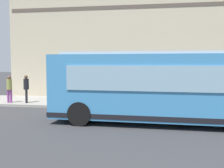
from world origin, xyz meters
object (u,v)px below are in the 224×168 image
at_px(pedestrian_walking_along_curb, 26,87).
at_px(newspaper_vending_box, 97,95).
at_px(city_bus_nearside, 168,87).
at_px(pedestrian_near_building_entrance, 124,90).
at_px(pedestrian_by_light_pole, 9,87).
at_px(fire_hydrant, 196,96).

bearing_deg(pedestrian_walking_along_curb, newspaper_vending_box, -78.83).
relative_size(pedestrian_walking_along_curb, newspaper_vending_box, 1.89).
height_order(city_bus_nearside, pedestrian_near_building_entrance, city_bus_nearside).
xyz_separation_m(pedestrian_walking_along_curb, newspaper_vending_box, (0.84, -4.24, -0.53)).
height_order(city_bus_nearside, pedestrian_by_light_pole, city_bus_nearside).
relative_size(city_bus_nearside, newspaper_vending_box, 11.23).
xyz_separation_m(city_bus_nearside, pedestrian_walking_along_curb, (3.71, 8.41, -0.42)).
bearing_deg(fire_hydrant, city_bus_nearside, 162.55).
xyz_separation_m(fire_hydrant, newspaper_vending_box, (-1.59, 6.10, 0.09)).
bearing_deg(newspaper_vending_box, pedestrian_near_building_entrance, -110.72).
height_order(pedestrian_walking_along_curb, newspaper_vending_box, pedestrian_walking_along_curb).
bearing_deg(pedestrian_by_light_pole, fire_hydrant, -77.44).
distance_m(pedestrian_walking_along_curb, newspaper_vending_box, 4.35).
height_order(fire_hydrant, pedestrian_walking_along_curb, pedestrian_walking_along_curb).
relative_size(city_bus_nearside, fire_hydrant, 13.66).
distance_m(pedestrian_near_building_entrance, newspaper_vending_box, 1.94).
height_order(pedestrian_near_building_entrance, newspaper_vending_box, pedestrian_near_building_entrance).
bearing_deg(fire_hydrant, newspaper_vending_box, 104.60).
distance_m(city_bus_nearside, newspaper_vending_box, 6.24).
bearing_deg(newspaper_vending_box, pedestrian_walking_along_curb, 101.17).
height_order(pedestrian_by_light_pole, pedestrian_walking_along_curb, pedestrian_walking_along_curb).
distance_m(city_bus_nearside, fire_hydrant, 6.51).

